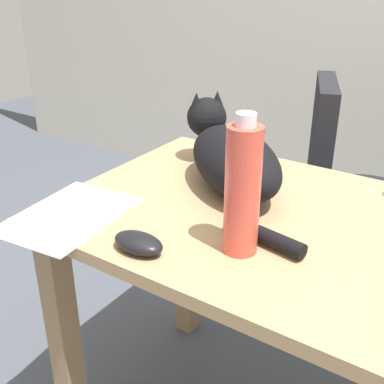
{
  "coord_description": "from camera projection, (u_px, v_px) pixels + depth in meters",
  "views": [
    {
      "loc": [
        0.12,
        -0.88,
        1.23
      ],
      "look_at": [
        -0.4,
        -0.1,
        0.78
      ],
      "focal_mm": 44.99,
      "sensor_mm": 36.0,
      "label": 1
    }
  ],
  "objects": [
    {
      "name": "desk",
      "position": [
        382.0,
        294.0,
        0.99
      ],
      "size": [
        1.47,
        0.68,
        0.72
      ],
      "color": "tan",
      "rests_on": "ground_plane"
    },
    {
      "name": "office_chair",
      "position": [
        350.0,
        225.0,
        1.74
      ],
      "size": [
        0.51,
        0.49,
        0.89
      ],
      "color": "black",
      "rests_on": "ground_plane"
    },
    {
      "name": "paper_sheet",
      "position": [
        69.0,
        215.0,
        1.08
      ],
      "size": [
        0.24,
        0.32,
        0.0
      ],
      "primitive_type": "cube",
      "rotation": [
        0.0,
        0.0,
        0.11
      ],
      "color": "white",
      "rests_on": "desk"
    },
    {
      "name": "water_bottle",
      "position": [
        243.0,
        190.0,
        0.89
      ],
      "size": [
        0.07,
        0.07,
        0.28
      ],
      "color": "#D84C3D",
      "rests_on": "desk"
    },
    {
      "name": "computer_mouse",
      "position": [
        138.0,
        243.0,
        0.93
      ],
      "size": [
        0.11,
        0.06,
        0.04
      ],
      "primitive_type": "ellipsoid",
      "color": "black",
      "rests_on": "desk"
    },
    {
      "name": "cat",
      "position": [
        231.0,
        156.0,
        1.18
      ],
      "size": [
        0.49,
        0.41,
        0.2
      ],
      "color": "black",
      "rests_on": "desk"
    }
  ]
}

